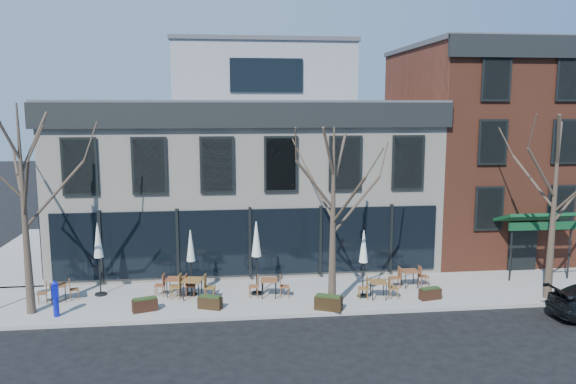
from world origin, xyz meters
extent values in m
plane|color=black|center=(0.00, 0.00, 0.00)|extent=(120.00, 120.00, 0.00)
cube|color=gray|center=(3.25, -2.15, 0.07)|extent=(33.50, 4.70, 0.15)
cube|color=gray|center=(-11.25, 6.00, 0.07)|extent=(4.50, 12.00, 0.15)
cube|color=beige|center=(0.00, 5.00, 4.00)|extent=(18.00, 10.00, 8.00)
cube|color=#47474C|center=(0.00, 5.00, 8.05)|extent=(18.30, 10.30, 0.30)
cube|color=black|center=(0.00, -0.12, 7.55)|extent=(18.30, 0.25, 1.10)
cube|color=black|center=(-9.12, 5.00, 7.55)|extent=(0.25, 10.30, 1.10)
cube|color=black|center=(0.00, -0.06, 1.90)|extent=(17.20, 0.12, 3.00)
cube|color=black|center=(-9.06, 4.00, 1.90)|extent=(0.12, 7.50, 3.00)
cube|color=gray|center=(1.00, 6.00, 9.60)|extent=(9.00, 6.50, 3.00)
cube|color=brown|center=(13.00, 5.00, 5.50)|extent=(8.00, 10.00, 11.00)
cube|color=#47474C|center=(13.00, 5.00, 11.05)|extent=(8.20, 10.20, 0.25)
cube|color=black|center=(13.00, -0.12, 10.60)|extent=(8.20, 0.25, 1.00)
cube|color=#0D3A1D|center=(13.00, -0.85, 2.90)|extent=(3.20, 1.66, 0.67)
cube|color=black|center=(13.00, -0.05, 1.25)|extent=(1.40, 0.10, 2.50)
cone|color=#382B21|center=(-8.50, -3.20, 4.11)|extent=(0.34, 0.34, 7.92)
cylinder|color=#382B21|center=(-7.43, -3.01, 4.68)|extent=(2.23, 0.50, 2.48)
cylinder|color=#382B21|center=(-8.95, -2.23, 5.14)|extent=(1.03, 2.05, 2.14)
cylinder|color=#382B21|center=(-8.05, -4.16, 5.05)|extent=(1.03, 2.04, 2.28)
cone|color=#382B21|center=(3.00, -3.90, 3.67)|extent=(0.34, 0.34, 7.04)
cylinder|color=#382B21|center=(3.95, -3.73, 4.18)|extent=(2.00, 0.46, 2.21)
cylinder|color=#382B21|center=(2.60, -3.04, 4.59)|extent=(0.93, 1.84, 1.91)
cylinder|color=#382B21|center=(2.25, -4.17, 5.04)|extent=(1.61, 0.68, 1.97)
cylinder|color=#382B21|center=(3.40, -4.76, 4.51)|extent=(0.93, 1.83, 2.03)
cone|color=#382B21|center=(12.00, -3.90, 3.89)|extent=(0.34, 0.34, 7.48)
cylinder|color=#382B21|center=(13.01, -3.72, 4.43)|extent=(2.12, 0.48, 2.35)
cylinder|color=#382B21|center=(11.57, -2.99, 4.86)|extent=(0.98, 1.94, 2.03)
cylinder|color=#382B21|center=(11.20, -4.19, 5.35)|extent=(1.71, 0.71, 2.09)
cylinder|color=#0D15B2|center=(-7.44, -3.69, 0.52)|extent=(0.21, 0.21, 0.75)
cube|color=#0D15B2|center=(-7.44, -3.69, 1.16)|extent=(0.27, 0.23, 0.53)
cone|color=#0D15B2|center=(-7.44, -3.69, 1.48)|extent=(0.28, 0.28, 0.13)
cube|color=brown|center=(-7.83, -1.98, 0.82)|extent=(0.79, 0.79, 0.04)
cylinder|color=black|center=(-8.01, -2.29, 0.48)|extent=(0.04, 0.04, 0.66)
cylinder|color=black|center=(-7.51, -2.15, 0.48)|extent=(0.04, 0.04, 0.66)
cylinder|color=black|center=(-8.15, -1.80, 0.48)|extent=(0.04, 0.04, 0.66)
cylinder|color=black|center=(-7.65, -1.66, 0.48)|extent=(0.04, 0.04, 0.66)
cube|color=brown|center=(-3.21, -1.85, 0.87)|extent=(0.78, 0.78, 0.04)
cylinder|color=black|center=(-3.52, -2.09, 0.51)|extent=(0.04, 0.04, 0.71)
cylinder|color=black|center=(-2.97, -2.16, 0.51)|extent=(0.04, 0.04, 0.71)
cylinder|color=black|center=(-3.45, -1.54, 0.51)|extent=(0.04, 0.04, 0.71)
cylinder|color=black|center=(-2.90, -1.61, 0.51)|extent=(0.04, 0.04, 0.71)
cube|color=brown|center=(-2.47, -2.31, 0.95)|extent=(0.89, 0.89, 0.04)
cylinder|color=black|center=(-2.83, -2.56, 0.54)|extent=(0.04, 0.04, 0.79)
cylinder|color=black|center=(-2.22, -2.67, 0.54)|extent=(0.04, 0.04, 0.79)
cylinder|color=black|center=(-2.72, -1.95, 0.54)|extent=(0.04, 0.04, 0.79)
cylinder|color=black|center=(-2.11, -2.06, 0.54)|extent=(0.04, 0.04, 0.79)
cube|color=brown|center=(0.65, -2.43, 0.86)|extent=(0.77, 0.77, 0.04)
cylinder|color=black|center=(0.34, -2.67, 0.50)|extent=(0.04, 0.04, 0.70)
cylinder|color=black|center=(0.89, -2.74, 0.50)|extent=(0.04, 0.04, 0.70)
cylinder|color=black|center=(0.42, -2.13, 0.50)|extent=(0.04, 0.04, 0.70)
cylinder|color=black|center=(0.96, -2.20, 0.50)|extent=(0.04, 0.04, 0.70)
cube|color=brown|center=(5.08, -3.14, 0.85)|extent=(0.73, 0.73, 0.04)
cylinder|color=black|center=(4.78, -3.38, 0.50)|extent=(0.04, 0.04, 0.69)
cylinder|color=black|center=(5.32, -3.44, 0.50)|extent=(0.04, 0.04, 0.69)
cylinder|color=black|center=(4.84, -2.85, 0.50)|extent=(0.04, 0.04, 0.69)
cylinder|color=black|center=(5.37, -2.90, 0.50)|extent=(0.04, 0.04, 0.69)
cube|color=brown|center=(6.84, -1.86, 0.86)|extent=(0.69, 0.69, 0.04)
cylinder|color=black|center=(6.57, -2.14, 0.50)|extent=(0.04, 0.04, 0.70)
cylinder|color=black|center=(7.11, -2.13, 0.50)|extent=(0.04, 0.04, 0.70)
cylinder|color=black|center=(6.56, -1.59, 0.50)|extent=(0.04, 0.04, 0.70)
cylinder|color=black|center=(7.10, -1.58, 0.50)|extent=(0.04, 0.04, 0.70)
cylinder|color=black|center=(-6.31, -1.40, 0.18)|extent=(0.49, 0.49, 0.07)
cylinder|color=black|center=(-6.31, -1.40, 1.38)|extent=(0.06, 0.06, 2.47)
cone|color=beige|center=(-6.31, -1.40, 2.50)|extent=(0.40, 0.40, 1.46)
cylinder|color=black|center=(-2.53, -1.82, 0.18)|extent=(0.44, 0.44, 0.06)
cylinder|color=black|center=(-2.53, -1.82, 1.26)|extent=(0.05, 0.05, 2.21)
cone|color=beige|center=(-2.53, -1.82, 2.26)|extent=(0.36, 0.36, 1.31)
cylinder|color=black|center=(0.17, -2.03, 0.18)|extent=(0.50, 0.50, 0.07)
cylinder|color=black|center=(0.17, -2.03, 1.39)|extent=(0.06, 0.06, 2.48)
cone|color=silver|center=(0.17, -2.03, 2.52)|extent=(0.41, 0.41, 1.47)
cylinder|color=black|center=(4.50, -2.86, 0.18)|extent=(0.45, 0.45, 0.06)
cylinder|color=black|center=(4.50, -2.86, 1.27)|extent=(0.05, 0.05, 2.24)
cone|color=white|center=(4.50, -2.86, 2.28)|extent=(0.37, 0.37, 1.32)
cube|color=black|center=(-4.23, -3.50, 0.39)|extent=(1.01, 0.64, 0.47)
cube|color=#1E3314|center=(-4.23, -3.50, 0.64)|extent=(0.90, 0.54, 0.08)
cube|color=black|center=(-1.74, -3.53, 0.38)|extent=(0.99, 0.68, 0.46)
cube|color=#1E3314|center=(-1.74, -3.53, 0.63)|extent=(0.88, 0.58, 0.07)
cube|color=black|center=(2.81, -4.20, 0.41)|extent=(1.13, 0.81, 0.53)
cube|color=#1E3314|center=(2.81, -4.20, 0.70)|extent=(1.00, 0.69, 0.08)
cube|color=black|center=(7.15, -3.50, 0.37)|extent=(0.93, 0.52, 0.44)
cube|color=#1E3314|center=(7.15, -3.50, 0.61)|extent=(0.83, 0.43, 0.07)
camera|label=1|loc=(-1.16, -24.61, 7.98)|focal=35.00mm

